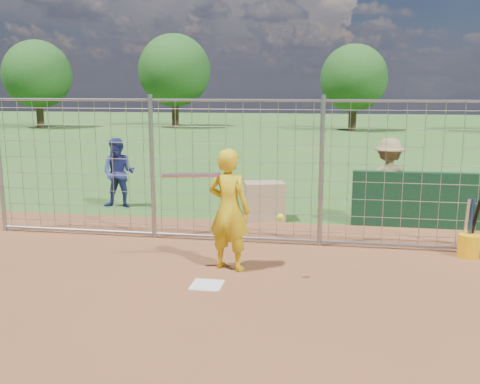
% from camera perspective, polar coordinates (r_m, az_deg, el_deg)
% --- Properties ---
extents(ground, '(100.00, 100.00, 0.00)m').
position_cam_1_polar(ground, '(7.76, -3.21, -9.43)').
color(ground, '#2D591E').
rests_on(ground, ground).
extents(home_plate, '(0.43, 0.43, 0.02)m').
position_cam_1_polar(home_plate, '(7.57, -3.55, -9.88)').
color(home_plate, silver).
rests_on(home_plate, ground).
extents(dugout_wall, '(2.60, 0.20, 1.10)m').
position_cam_1_polar(dugout_wall, '(11.04, 18.61, -0.81)').
color(dugout_wall, '#11381E').
rests_on(dugout_wall, ground).
extents(batter, '(0.78, 0.63, 1.85)m').
position_cam_1_polar(batter, '(7.98, -1.18, -1.91)').
color(batter, gold).
rests_on(batter, ground).
extents(bystander_a, '(0.81, 0.64, 1.60)m').
position_cam_1_polar(bystander_a, '(12.47, -12.81, 1.98)').
color(bystander_a, navy).
rests_on(bystander_a, ground).
extents(bystander_c, '(1.19, 0.77, 1.74)m').
position_cam_1_polar(bystander_c, '(11.12, 15.51, 1.12)').
color(bystander_c, '#907A4E').
rests_on(bystander_c, ground).
extents(equipment_bin, '(0.92, 0.75, 0.80)m').
position_cam_1_polar(equipment_bin, '(11.08, 2.61, -0.99)').
color(equipment_bin, tan).
rests_on(equipment_bin, ground).
extents(equipment_in_play, '(1.80, 0.43, 0.60)m').
position_cam_1_polar(equipment_in_play, '(7.71, -2.97, 0.74)').
color(equipment_in_play, silver).
rests_on(equipment_in_play, ground).
extents(bucket_with_bats, '(0.34, 0.37, 0.98)m').
position_cam_1_polar(bucket_with_bats, '(9.45, 23.22, -4.98)').
color(bucket_with_bats, '#FDB40D').
rests_on(bucket_with_bats, ground).
extents(backstop_fence, '(9.08, 0.08, 2.60)m').
position_cam_1_polar(backstop_fence, '(9.34, -0.59, 2.12)').
color(backstop_fence, gray).
rests_on(backstop_fence, ground).
extents(tree_line, '(44.66, 6.72, 6.48)m').
position_cam_1_polar(tree_line, '(35.25, 12.29, 12.48)').
color(tree_line, '#3F2B19').
rests_on(tree_line, ground).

